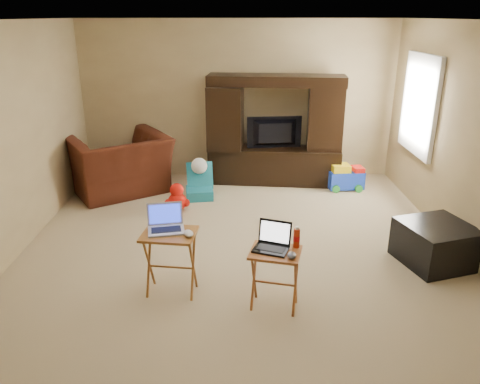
{
  "coord_description": "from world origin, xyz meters",
  "views": [
    {
      "loc": [
        -0.04,
        -4.8,
        2.55
      ],
      "look_at": [
        0.0,
        -0.2,
        0.8
      ],
      "focal_mm": 35.0,
      "sensor_mm": 36.0,
      "label": 1
    }
  ],
  "objects_px": {
    "tray_table_right": "(275,279)",
    "water_bottle": "(297,238)",
    "entertainment_center": "(275,130)",
    "ottoman": "(436,244)",
    "mouse_right": "(292,255)",
    "child_rocker": "(199,181)",
    "recliner": "(120,164)",
    "tray_table_left": "(171,263)",
    "laptop_left": "(166,220)",
    "push_toy": "(346,176)",
    "plush_toy": "(177,197)",
    "laptop_right": "(271,238)",
    "mouse_left": "(189,233)",
    "television": "(275,133)"
  },
  "relations": [
    {
      "from": "tray_table_right",
      "to": "water_bottle",
      "type": "relative_size",
      "value": 3.25
    },
    {
      "from": "entertainment_center",
      "to": "ottoman",
      "type": "relative_size",
      "value": 2.99
    },
    {
      "from": "ottoman",
      "to": "mouse_right",
      "type": "height_order",
      "value": "mouse_right"
    },
    {
      "from": "child_rocker",
      "to": "recliner",
      "type": "bearing_deg",
      "value": 159.68
    },
    {
      "from": "tray_table_left",
      "to": "mouse_right",
      "type": "height_order",
      "value": "tray_table_left"
    },
    {
      "from": "tray_table_right",
      "to": "laptop_left",
      "type": "relative_size",
      "value": 1.72
    },
    {
      "from": "push_toy",
      "to": "tray_table_left",
      "type": "xyz_separation_m",
      "value": [
        -2.33,
        -2.88,
        0.12
      ]
    },
    {
      "from": "entertainment_center",
      "to": "plush_toy",
      "type": "distance_m",
      "value": 1.96
    },
    {
      "from": "laptop_right",
      "to": "mouse_left",
      "type": "xyz_separation_m",
      "value": [
        -0.75,
        0.16,
        -0.03
      ]
    },
    {
      "from": "mouse_right",
      "to": "recliner",
      "type": "bearing_deg",
      "value": 125.27
    },
    {
      "from": "tray_table_left",
      "to": "mouse_left",
      "type": "bearing_deg",
      "value": -12.64
    },
    {
      "from": "entertainment_center",
      "to": "ottoman",
      "type": "distance_m",
      "value": 3.15
    },
    {
      "from": "ottoman",
      "to": "laptop_right",
      "type": "xyz_separation_m",
      "value": [
        -1.85,
        -0.8,
        0.47
      ]
    },
    {
      "from": "television",
      "to": "laptop_left",
      "type": "bearing_deg",
      "value": 62.69
    },
    {
      "from": "plush_toy",
      "to": "water_bottle",
      "type": "bearing_deg",
      "value": -58.63
    },
    {
      "from": "plush_toy",
      "to": "television",
      "type": "bearing_deg",
      "value": 38.51
    },
    {
      "from": "recliner",
      "to": "push_toy",
      "type": "bearing_deg",
      "value": 149.14
    },
    {
      "from": "laptop_left",
      "to": "tray_table_right",
      "type": "bearing_deg",
      "value": -26.26
    },
    {
      "from": "push_toy",
      "to": "recliner",
      "type": "bearing_deg",
      "value": 175.73
    },
    {
      "from": "ottoman",
      "to": "laptop_left",
      "type": "distance_m",
      "value": 2.92
    },
    {
      "from": "television",
      "to": "child_rocker",
      "type": "height_order",
      "value": "television"
    },
    {
      "from": "laptop_right",
      "to": "water_bottle",
      "type": "relative_size",
      "value": 1.7
    },
    {
      "from": "water_bottle",
      "to": "television",
      "type": "bearing_deg",
      "value": 88.81
    },
    {
      "from": "recliner",
      "to": "tray_table_right",
      "type": "height_order",
      "value": "recliner"
    },
    {
      "from": "tray_table_left",
      "to": "water_bottle",
      "type": "height_order",
      "value": "water_bottle"
    },
    {
      "from": "mouse_right",
      "to": "water_bottle",
      "type": "relative_size",
      "value": 0.66
    },
    {
      "from": "entertainment_center",
      "to": "water_bottle",
      "type": "distance_m",
      "value": 3.41
    },
    {
      "from": "entertainment_center",
      "to": "ottoman",
      "type": "xyz_separation_m",
      "value": [
        1.55,
        -2.66,
        -0.63
      ]
    },
    {
      "from": "child_rocker",
      "to": "mouse_right",
      "type": "xyz_separation_m",
      "value": [
        1.02,
        -2.89,
        0.35
      ]
    },
    {
      "from": "mouse_right",
      "to": "water_bottle",
      "type": "xyz_separation_m",
      "value": [
        0.06,
        0.2,
        0.06
      ]
    },
    {
      "from": "entertainment_center",
      "to": "mouse_left",
      "type": "bearing_deg",
      "value": -101.49
    },
    {
      "from": "mouse_left",
      "to": "mouse_right",
      "type": "bearing_deg",
      "value": -18.24
    },
    {
      "from": "entertainment_center",
      "to": "recliner",
      "type": "xyz_separation_m",
      "value": [
        -2.36,
        -0.45,
        -0.41
      ]
    },
    {
      "from": "entertainment_center",
      "to": "mouse_right",
      "type": "xyz_separation_m",
      "value": [
        -0.13,
        -3.6,
        -0.25
      ]
    },
    {
      "from": "entertainment_center",
      "to": "recliner",
      "type": "relative_size",
      "value": 1.54
    },
    {
      "from": "child_rocker",
      "to": "television",
      "type": "bearing_deg",
      "value": 21.93
    },
    {
      "from": "child_rocker",
      "to": "plush_toy",
      "type": "bearing_deg",
      "value": -128.17
    },
    {
      "from": "tray_table_left",
      "to": "laptop_left",
      "type": "distance_m",
      "value": 0.44
    },
    {
      "from": "child_rocker",
      "to": "tray_table_left",
      "type": "height_order",
      "value": "tray_table_left"
    },
    {
      "from": "mouse_right",
      "to": "laptop_left",
      "type": "bearing_deg",
      "value": 160.52
    },
    {
      "from": "recliner",
      "to": "mouse_right",
      "type": "bearing_deg",
      "value": 92.74
    },
    {
      "from": "television",
      "to": "water_bottle",
      "type": "height_order",
      "value": "television"
    },
    {
      "from": "plush_toy",
      "to": "mouse_right",
      "type": "distance_m",
      "value": 2.78
    },
    {
      "from": "entertainment_center",
      "to": "recliner",
      "type": "bearing_deg",
      "value": -163.08
    },
    {
      "from": "entertainment_center",
      "to": "tray_table_right",
      "type": "height_order",
      "value": "entertainment_center"
    },
    {
      "from": "plush_toy",
      "to": "laptop_left",
      "type": "distance_m",
      "value": 2.11
    },
    {
      "from": "plush_toy",
      "to": "laptop_left",
      "type": "relative_size",
      "value": 1.19
    },
    {
      "from": "recliner",
      "to": "laptop_left",
      "type": "bearing_deg",
      "value": 79.16
    },
    {
      "from": "tray_table_right",
      "to": "laptop_right",
      "type": "height_order",
      "value": "laptop_right"
    },
    {
      "from": "tray_table_right",
      "to": "laptop_right",
      "type": "xyz_separation_m",
      "value": [
        -0.04,
        0.02,
        0.41
      ]
    }
  ]
}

